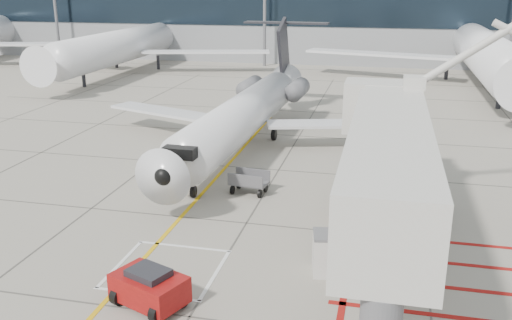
# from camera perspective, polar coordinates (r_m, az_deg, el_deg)

# --- Properties ---
(ground_plane) EXTENTS (260.00, 260.00, 0.00)m
(ground_plane) POSITION_cam_1_polar(r_m,az_deg,el_deg) (23.48, -3.37, -10.19)
(ground_plane) COLOR gray
(ground_plane) RESTS_ON ground
(regional_jet) EXTENTS (24.61, 30.46, 7.73)m
(regional_jet) POSITION_cam_1_polar(r_m,az_deg,el_deg) (35.42, -2.36, 6.10)
(regional_jet) COLOR silver
(regional_jet) RESTS_ON ground_plane
(jet_bridge) EXTENTS (9.38, 19.72, 7.88)m
(jet_bridge) POSITION_cam_1_polar(r_m,az_deg,el_deg) (21.52, 13.01, -1.85)
(jet_bridge) COLOR silver
(jet_bridge) RESTS_ON ground_plane
(pushback_tug) EXTENTS (2.94, 2.42, 1.48)m
(pushback_tug) POSITION_cam_1_polar(r_m,az_deg,el_deg) (20.65, -10.61, -12.33)
(pushback_tug) COLOR maroon
(pushback_tug) RESTS_ON ground_plane
(baggage_cart) EXTENTS (2.12, 1.50, 1.24)m
(baggage_cart) POSITION_cam_1_polar(r_m,az_deg,el_deg) (30.41, -0.70, -2.21)
(baggage_cart) COLOR #515155
(baggage_cart) RESTS_ON ground_plane
(ground_power_unit) EXTENTS (2.26, 1.56, 1.65)m
(ground_power_unit) POSITION_cam_1_polar(r_m,az_deg,el_deg) (22.56, 8.40, -9.23)
(ground_power_unit) COLOR silver
(ground_power_unit) RESTS_ON ground_plane
(cone_nose) EXTENTS (0.32, 0.32, 0.45)m
(cone_nose) POSITION_cam_1_polar(r_m,az_deg,el_deg) (30.47, -7.56, -3.13)
(cone_nose) COLOR orange
(cone_nose) RESTS_ON ground_plane
(cone_side) EXTENTS (0.37, 0.37, 0.51)m
(cone_side) POSITION_cam_1_polar(r_m,az_deg,el_deg) (27.48, 7.85, -5.44)
(cone_side) COLOR #FA410D
(cone_side) RESTS_ON ground_plane
(terminal_building) EXTENTS (180.00, 28.00, 14.00)m
(terminal_building) POSITION_cam_1_polar(r_m,az_deg,el_deg) (90.05, 16.12, 14.48)
(terminal_building) COLOR gray
(terminal_building) RESTS_ON ground_plane
(terminal_glass_band) EXTENTS (180.00, 0.10, 6.00)m
(terminal_glass_band) POSITION_cam_1_polar(r_m,az_deg,el_deg) (75.99, 16.63, 14.73)
(terminal_glass_band) COLOR black
(terminal_glass_band) RESTS_ON ground_plane
(bg_aircraft_b) EXTENTS (34.55, 38.39, 11.52)m
(bg_aircraft_b) POSITION_cam_1_polar(r_m,az_deg,el_deg) (73.14, -12.69, 13.17)
(bg_aircraft_b) COLOR silver
(bg_aircraft_b) RESTS_ON ground_plane
(bg_aircraft_c) EXTENTS (38.60, 42.88, 12.87)m
(bg_aircraft_c) POSITION_cam_1_polar(r_m,az_deg,el_deg) (66.74, 21.94, 12.54)
(bg_aircraft_c) COLOR silver
(bg_aircraft_c) RESTS_ON ground_plane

